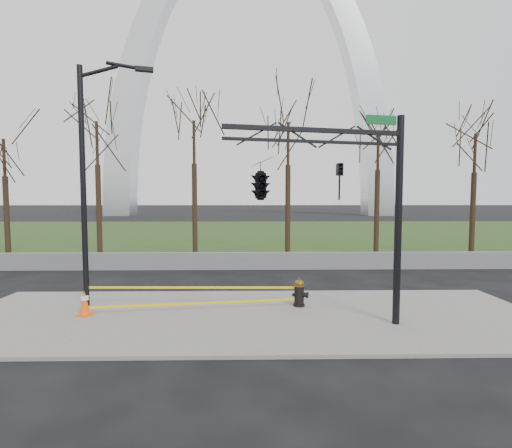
{
  "coord_description": "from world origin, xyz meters",
  "views": [
    {
      "loc": [
        -0.02,
        -11.22,
        3.66
      ],
      "look_at": [
        0.21,
        2.0,
        2.79
      ],
      "focal_mm": 25.88,
      "sensor_mm": 36.0,
      "label": 1
    }
  ],
  "objects_px": {
    "fire_hydrant": "(299,293)",
    "street_light": "(90,168)",
    "traffic_signal_mast": "(289,181)",
    "traffic_cone": "(85,303)"
  },
  "relations": [
    {
      "from": "fire_hydrant",
      "to": "street_light",
      "type": "height_order",
      "value": "street_light"
    },
    {
      "from": "street_light",
      "to": "traffic_signal_mast",
      "type": "distance_m",
      "value": 6.84
    },
    {
      "from": "fire_hydrant",
      "to": "traffic_cone",
      "type": "height_order",
      "value": "fire_hydrant"
    },
    {
      "from": "street_light",
      "to": "traffic_signal_mast",
      "type": "xyz_separation_m",
      "value": [
        6.3,
        -2.62,
        -0.55
      ]
    },
    {
      "from": "traffic_cone",
      "to": "street_light",
      "type": "relative_size",
      "value": 0.09
    },
    {
      "from": "street_light",
      "to": "traffic_signal_mast",
      "type": "relative_size",
      "value": 1.37
    },
    {
      "from": "fire_hydrant",
      "to": "traffic_signal_mast",
      "type": "height_order",
      "value": "traffic_signal_mast"
    },
    {
      "from": "traffic_signal_mast",
      "to": "fire_hydrant",
      "type": "bearing_deg",
      "value": 64.24
    },
    {
      "from": "traffic_signal_mast",
      "to": "street_light",
      "type": "bearing_deg",
      "value": 146.36
    },
    {
      "from": "fire_hydrant",
      "to": "traffic_signal_mast",
      "type": "relative_size",
      "value": 0.16
    }
  ]
}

